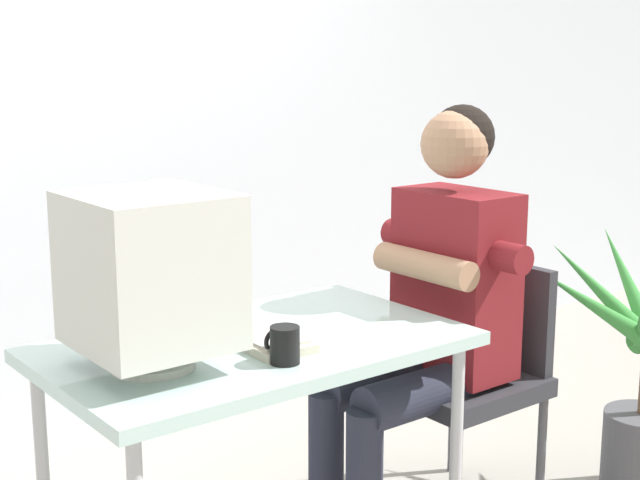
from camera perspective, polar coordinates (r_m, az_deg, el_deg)
wall_back at (r=3.74m, az=-12.60°, el=11.30°), size 8.00×0.10×3.00m
desk at (r=2.51m, az=-4.08°, el=-7.59°), size 1.13×0.68×0.73m
crt_monitor at (r=2.24m, az=-10.54°, el=-1.94°), size 0.36×0.37×0.44m
keyboard at (r=2.51m, az=-4.46°, el=-5.76°), size 0.17×0.45×0.03m
office_chair at (r=3.07m, az=9.38°, el=-7.86°), size 0.46×0.46×0.82m
person_seated at (r=2.87m, az=6.95°, el=-3.89°), size 0.74×0.58×1.35m
desk_mug at (r=2.29m, az=-2.27°, el=-6.57°), size 0.08×0.09×0.10m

